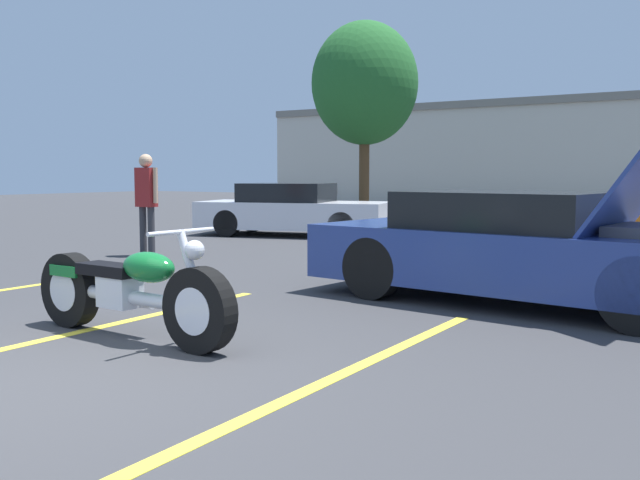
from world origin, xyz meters
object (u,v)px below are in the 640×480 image
at_px(tree_background, 365,84).
at_px(parked_car_left_row, 293,211).
at_px(show_car_hood_open, 523,248).
at_px(motorcycle, 129,291).
at_px(spectator_midground, 146,195).

xyz_separation_m(tree_background, parked_car_left_row, (1.34, -5.84, -3.59)).
height_order(tree_background, show_car_hood_open, tree_background).
bearing_deg(show_car_hood_open, tree_background, 132.58).
xyz_separation_m(motorcycle, show_car_hood_open, (2.38, 3.47, 0.20)).
relative_size(motorcycle, spectator_midground, 1.36).
relative_size(tree_background, motorcycle, 2.53).
bearing_deg(motorcycle, show_car_hood_open, 58.95).
height_order(show_car_hood_open, spectator_midground, show_car_hood_open).
distance_m(show_car_hood_open, spectator_midground, 6.98).
xyz_separation_m(tree_background, motorcycle, (6.03, -15.15, -3.75)).
distance_m(parked_car_left_row, spectator_midground, 4.78).
bearing_deg(parked_car_left_row, spectator_midground, -102.50).
bearing_deg(show_car_hood_open, parked_car_left_row, 147.27).
bearing_deg(show_car_hood_open, spectator_midground, 177.82).
height_order(parked_car_left_row, spectator_midground, spectator_midground).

